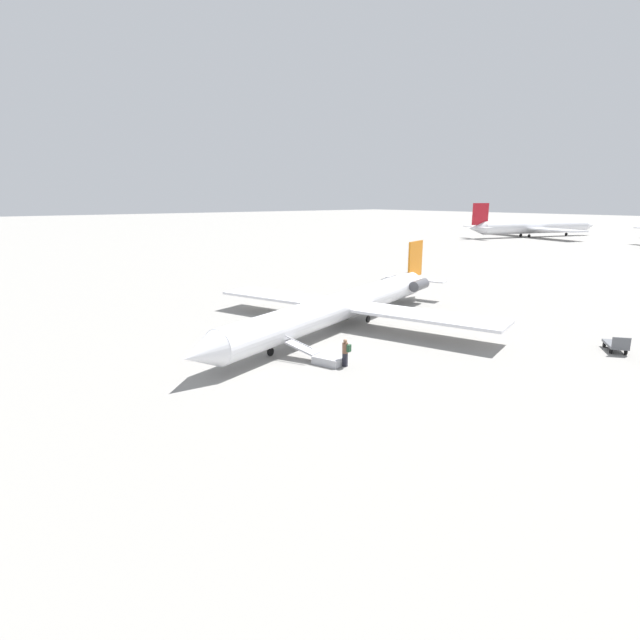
{
  "coord_description": "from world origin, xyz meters",
  "views": [
    {
      "loc": [
        25.28,
        29.05,
        10.07
      ],
      "look_at": [
        3.65,
        1.93,
        1.56
      ],
      "focal_mm": 28.0,
      "sensor_mm": 36.0,
      "label": 1
    }
  ],
  "objects_px": {
    "airplane_far_left": "(533,227)",
    "boarding_stairs": "(323,358)",
    "luggage_cart": "(616,345)",
    "airplane_main": "(347,304)",
    "passenger": "(346,351)"
  },
  "relations": [
    {
      "from": "airplane_far_left",
      "to": "boarding_stairs",
      "type": "height_order",
      "value": "airplane_far_left"
    },
    {
      "from": "luggage_cart",
      "to": "airplane_main",
      "type": "bearing_deg",
      "value": -97.65
    },
    {
      "from": "airplane_main",
      "to": "passenger",
      "type": "bearing_deg",
      "value": 30.54
    },
    {
      "from": "airplane_far_left",
      "to": "luggage_cart",
      "type": "height_order",
      "value": "airplane_far_left"
    },
    {
      "from": "boarding_stairs",
      "to": "passenger",
      "type": "xyz_separation_m",
      "value": [
        -0.69,
        1.37,
        0.65
      ]
    },
    {
      "from": "boarding_stairs",
      "to": "passenger",
      "type": "height_order",
      "value": "passenger"
    },
    {
      "from": "airplane_main",
      "to": "passenger",
      "type": "distance_m",
      "value": 10.2
    },
    {
      "from": "airplane_main",
      "to": "luggage_cart",
      "type": "distance_m",
      "value": 19.18
    },
    {
      "from": "airplane_far_left",
      "to": "passenger",
      "type": "distance_m",
      "value": 118.16
    },
    {
      "from": "passenger",
      "to": "luggage_cart",
      "type": "height_order",
      "value": "passenger"
    },
    {
      "from": "airplane_main",
      "to": "passenger",
      "type": "relative_size",
      "value": 18.13
    },
    {
      "from": "airplane_far_left",
      "to": "luggage_cart",
      "type": "distance_m",
      "value": 107.91
    },
    {
      "from": "airplane_main",
      "to": "luggage_cart",
      "type": "relative_size",
      "value": 13.06
    },
    {
      "from": "airplane_main",
      "to": "passenger",
      "type": "height_order",
      "value": "airplane_main"
    },
    {
      "from": "airplane_far_left",
      "to": "airplane_main",
      "type": "bearing_deg",
      "value": -140.54
    }
  ]
}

